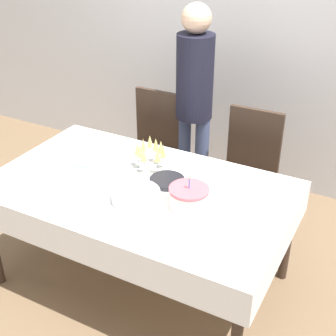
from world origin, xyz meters
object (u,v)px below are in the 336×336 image
at_px(dining_chair_far_right, 247,169).
at_px(birthday_cake, 189,197).
at_px(dining_chair_far_left, 152,146).
at_px(plate_stack_main, 136,196).
at_px(plate_stack_dessert, 167,181).
at_px(person_standing, 194,92).
at_px(champagne_tray, 150,154).

xyz_separation_m(dining_chair_far_right, birthday_cake, (-0.04, -0.91, 0.27)).
height_order(dining_chair_far_left, plate_stack_main, dining_chair_far_left).
distance_m(dining_chair_far_right, plate_stack_dessert, 0.82).
relative_size(birthday_cake, person_standing, 0.14).
distance_m(plate_stack_dessert, person_standing, 0.95).
xyz_separation_m(dining_chair_far_left, person_standing, (0.29, 0.14, 0.46)).
relative_size(dining_chair_far_left, plate_stack_dessert, 4.45).
bearing_deg(dining_chair_far_right, champagne_tray, -126.16).
relative_size(birthday_cake, plate_stack_dessert, 1.05).
distance_m(dining_chair_far_right, birthday_cake, 0.95).
bearing_deg(dining_chair_far_right, plate_stack_main, -108.42).
bearing_deg(champagne_tray, dining_chair_far_left, 119.01).
bearing_deg(person_standing, plate_stack_main, -81.26).
bearing_deg(plate_stack_main, dining_chair_far_right, 71.58).
distance_m(dining_chair_far_right, plate_stack_main, 1.09).
height_order(birthday_cake, plate_stack_main, birthday_cake).
bearing_deg(dining_chair_far_right, plate_stack_dessert, -109.91).
bearing_deg(person_standing, dining_chair_far_left, -154.92).
height_order(dining_chair_far_right, person_standing, person_standing).
relative_size(plate_stack_main, person_standing, 0.17).
bearing_deg(champagne_tray, birthday_cake, -34.66).
height_order(dining_chair_far_right, plate_stack_dessert, dining_chair_far_right).
height_order(plate_stack_main, plate_stack_dessert, plate_stack_main).
distance_m(plate_stack_main, plate_stack_dessert, 0.27).
bearing_deg(plate_stack_main, plate_stack_dessert, 76.06).
height_order(plate_stack_main, person_standing, person_standing).
distance_m(champagne_tray, plate_stack_dessert, 0.24).
bearing_deg(dining_chair_far_left, birthday_cake, -50.15).
xyz_separation_m(birthday_cake, plate_stack_dessert, (-0.23, 0.17, -0.05)).
relative_size(dining_chair_far_right, person_standing, 0.59).
xyz_separation_m(dining_chair_far_right, person_standing, (-0.51, 0.14, 0.46)).
xyz_separation_m(birthday_cake, person_standing, (-0.47, 1.05, 0.19)).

